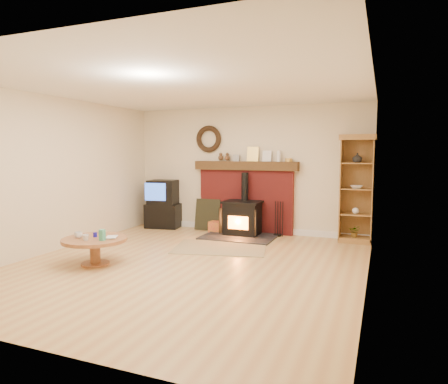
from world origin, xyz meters
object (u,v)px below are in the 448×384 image
at_px(wood_stove, 242,219).
at_px(tv_unit, 163,205).
at_px(curio_cabinet, 357,189).
at_px(coffee_table, 95,243).

height_order(wood_stove, tv_unit, wood_stove).
distance_m(wood_stove, curio_cabinet, 2.26).
xyz_separation_m(tv_unit, curio_cabinet, (4.06, 0.09, 0.49)).
bearing_deg(tv_unit, wood_stove, -5.88).
height_order(curio_cabinet, coffee_table, curio_cabinet).
bearing_deg(tv_unit, coffee_table, -79.17).
bearing_deg(wood_stove, curio_cabinet, 7.55).
relative_size(curio_cabinet, coffee_table, 2.10).
distance_m(tv_unit, curio_cabinet, 4.09).
bearing_deg(wood_stove, tv_unit, 174.12).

